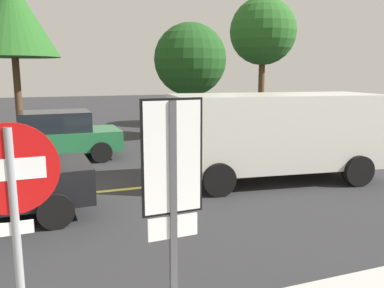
{
  "coord_description": "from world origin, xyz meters",
  "views": [
    {
      "loc": [
        0.7,
        -8.96,
        2.72
      ],
      "look_at": [
        3.78,
        -0.55,
        1.1
      ],
      "focal_mm": 36.77,
      "sensor_mm": 36.0,
      "label": 1
    }
  ],
  "objects": [
    {
      "name": "tree_right_verge",
      "position": [
        11.1,
        9.0,
        4.76
      ],
      "size": [
        3.35,
        3.35,
        6.47
      ],
      "color": "#513823",
      "rests_on": "ground_plane"
    },
    {
      "name": "car_silver_mid_road",
      "position": [
        12.33,
        2.88,
        0.84
      ],
      "size": [
        4.28,
        2.02,
        1.69
      ],
      "color": "#B7BABF",
      "rests_on": "ground_plane"
    },
    {
      "name": "tree_centre_verge",
      "position": [
        -0.32,
        7.12,
        4.71
      ],
      "size": [
        3.23,
        3.23,
        6.17
      ],
      "color": "#513823",
      "rests_on": "ground_plane"
    },
    {
      "name": "tree_left_verge",
      "position": [
        6.33,
        6.61,
        3.25
      ],
      "size": [
        2.99,
        2.99,
        4.77
      ],
      "color": "#513823",
      "rests_on": "ground_plane"
    },
    {
      "name": "car_green_approaching",
      "position": [
        0.73,
        4.0,
        0.78
      ],
      "size": [
        4.39,
        2.1,
        1.54
      ],
      "color": "#236B3D",
      "rests_on": "ground_plane"
    },
    {
      "name": "stop_sign",
      "position": [
        0.39,
        -5.58,
        1.6
      ],
      "size": [
        0.76,
        0.07,
        2.34
      ],
      "color": "gray",
      "rests_on": "ground_plane"
    },
    {
      "name": "ground_plane",
      "position": [
        0.0,
        0.0,
        0.0
      ],
      "size": [
        80.0,
        80.0,
        0.0
      ],
      "primitive_type": "plane",
      "color": "#2D2D30"
    },
    {
      "name": "lane_marking_centre",
      "position": [
        3.0,
        0.0,
        0.01
      ],
      "size": [
        28.0,
        0.16,
        0.01
      ],
      "primitive_type": "cube",
      "color": "#E0D14C"
    },
    {
      "name": "speed_limit_sign",
      "position": [
        1.65,
        -5.89,
        1.76
      ],
      "size": [
        0.54,
        0.06,
        2.52
      ],
      "color": "#4C4C51",
      "rests_on": "ground_plane"
    },
    {
      "name": "white_van",
      "position": [
        6.09,
        -0.43,
        1.27
      ],
      "size": [
        5.41,
        2.77,
        2.2
      ],
      "color": "silver",
      "rests_on": "ground_plane"
    }
  ]
}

